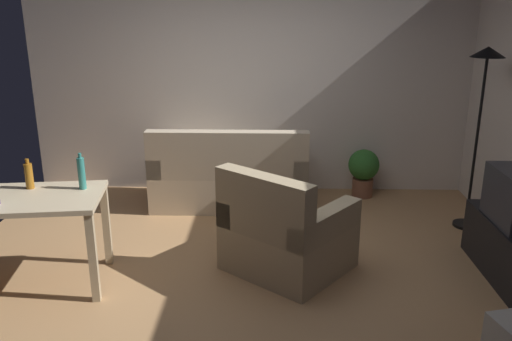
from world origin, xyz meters
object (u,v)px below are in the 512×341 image
(armchair, at_px, (285,235))
(bottle_amber, at_px, (29,176))
(desk, at_px, (24,210))
(bottle_tall, at_px, (82,173))
(potted_plant, at_px, (363,170))
(torchiere_lamp, at_px, (483,89))
(couch, at_px, (230,179))

(armchair, distance_m, bottle_amber, 2.14)
(desk, xyz_separation_m, bottle_tall, (0.41, 0.20, 0.24))
(potted_plant, relative_size, bottle_tall, 1.91)
(torchiere_lamp, relative_size, potted_plant, 3.18)
(bottle_tall, bearing_deg, torchiere_lamp, 17.15)
(armchair, xyz_separation_m, bottle_amber, (-2.07, -0.11, 0.55))
(bottle_amber, bearing_deg, armchair, 3.06)
(torchiere_lamp, xyz_separation_m, bottle_amber, (-3.96, -1.09, -0.54))
(bottle_amber, distance_m, bottle_tall, 0.43)
(desk, distance_m, armchair, 2.10)
(couch, height_order, armchair, same)
(torchiere_lamp, xyz_separation_m, potted_plant, (-0.92, 0.87, -1.08))
(desk, bearing_deg, bottle_tall, 17.75)
(couch, relative_size, bottle_amber, 6.94)
(armchair, height_order, bottle_tall, bottle_tall)
(couch, bearing_deg, bottle_tall, 57.24)
(armchair, bearing_deg, bottle_amber, 42.04)
(potted_plant, height_order, armchair, armchair)
(torchiere_lamp, bearing_deg, desk, -161.96)
(armchair, distance_m, bottle_tall, 1.74)
(torchiere_lamp, height_order, bottle_amber, torchiere_lamp)
(torchiere_lamp, relative_size, armchair, 1.47)
(potted_plant, bearing_deg, bottle_tall, -143.12)
(couch, bearing_deg, potted_plant, -168.61)
(couch, xyz_separation_m, torchiere_lamp, (2.47, -0.56, 1.11))
(desk, bearing_deg, bottle_amber, 86.79)
(couch, bearing_deg, desk, 51.33)
(desk, height_order, bottle_amber, bottle_amber)
(bottle_amber, relative_size, bottle_tall, 0.83)
(armchair, relative_size, bottle_amber, 4.96)
(armchair, bearing_deg, couch, -30.41)
(desk, xyz_separation_m, armchair, (2.05, 0.30, -0.33))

